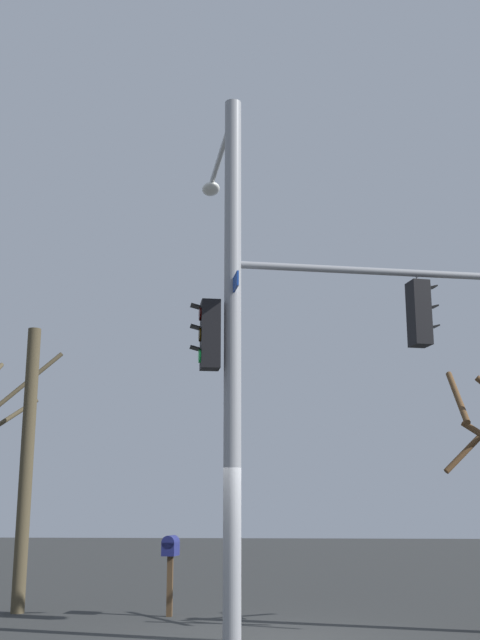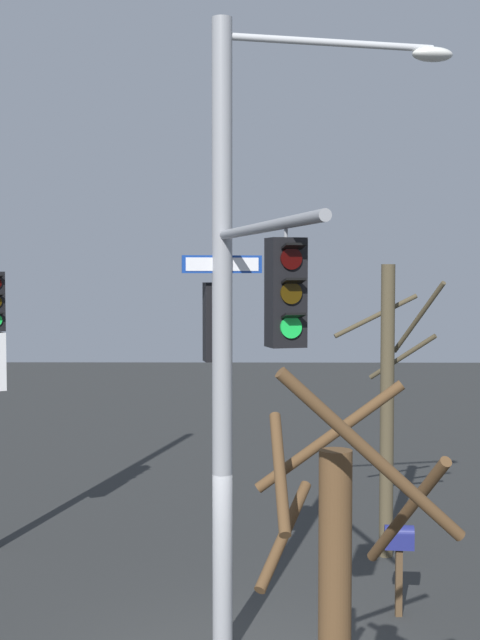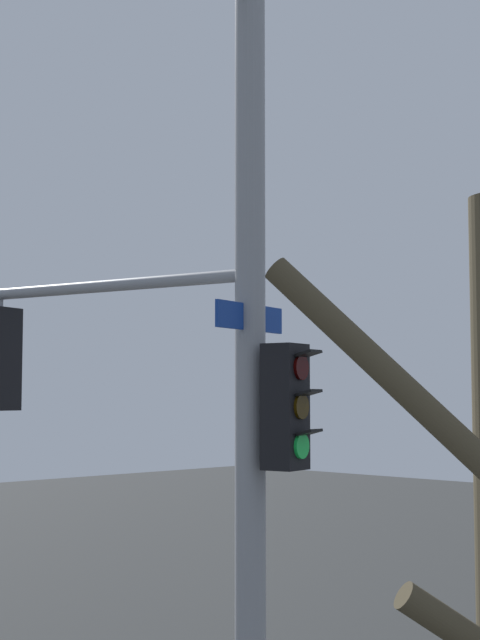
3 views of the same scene
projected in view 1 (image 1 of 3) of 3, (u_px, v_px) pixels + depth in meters
The scene contains 3 objects.
main_signal_pole_assembly at pixel (259, 324), 12.85m from camera, with size 3.82×5.23×8.64m.
mailbox at pixel (170, 552), 14.43m from camera, with size 0.46×0.28×1.41m.
bare_tree_behind_pole at pixel (25, 457), 15.32m from camera, with size 1.93×1.34×5.40m.
Camera 1 is at (12.34, 0.51, 1.90)m, focal length 44.39 mm.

